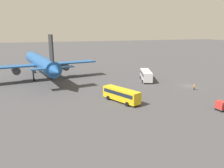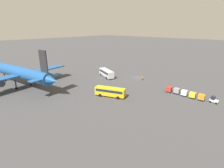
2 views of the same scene
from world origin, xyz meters
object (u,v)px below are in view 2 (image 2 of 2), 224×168
at_px(worker_person, 142,78).
at_px(cargo_cart_yellow, 193,95).
at_px(baggage_tug, 214,100).
at_px(shuttle_bus_near, 106,73).
at_px(cargo_cart_grey, 177,91).
at_px(airplane, 20,72).
at_px(cargo_cart_white, 184,93).
at_px(cargo_cart_orange, 202,97).
at_px(shuttle_bus_far, 110,91).
at_px(cargo_cart_red, 169,89).

distance_m(worker_person, cargo_cart_yellow, 24.64).
relative_size(baggage_tug, worker_person, 1.46).
height_order(shuttle_bus_near, cargo_cart_grey, shuttle_bus_near).
height_order(airplane, cargo_cart_yellow, airplane).
xyz_separation_m(shuttle_bus_near, cargo_cart_white, (-36.70, 0.03, -0.83)).
xyz_separation_m(cargo_cart_white, cargo_cart_grey, (2.78, -0.40, 0.00)).
height_order(airplane, cargo_cart_grey, airplane).
relative_size(airplane, cargo_cart_grey, 21.70).
height_order(worker_person, cargo_cart_orange, cargo_cart_orange).
bearing_deg(baggage_tug, airplane, 35.31).
height_order(airplane, shuttle_bus_near, airplane).
distance_m(baggage_tug, cargo_cart_yellow, 6.26).
distance_m(cargo_cart_white, cargo_cart_grey, 2.81).
distance_m(shuttle_bus_far, cargo_cart_orange, 29.84).
bearing_deg(worker_person, shuttle_bus_far, 94.77).
height_order(cargo_cart_grey, cargo_cart_red, same).
distance_m(cargo_cart_orange, cargo_cart_white, 5.56).
xyz_separation_m(shuttle_bus_near, shuttle_bus_far, (-17.81, 17.22, -0.12)).
bearing_deg(baggage_tug, cargo_cart_white, 10.23).
xyz_separation_m(cargo_cart_grey, cargo_cart_red, (2.78, 0.32, 0.00)).
xyz_separation_m(cargo_cart_yellow, cargo_cart_white, (2.78, -0.19, 0.00)).
bearing_deg(shuttle_bus_far, cargo_cart_orange, -165.70).
relative_size(worker_person, cargo_cart_orange, 0.84).
xyz_separation_m(baggage_tug, cargo_cart_white, (8.99, 0.57, 0.25)).
bearing_deg(cargo_cart_orange, baggage_tug, -168.98).
height_order(baggage_tug, worker_person, baggage_tug).
distance_m(cargo_cart_orange, cargo_cart_grey, 8.36).
xyz_separation_m(airplane, shuttle_bus_far, (-33.14, -15.62, -3.96)).
bearing_deg(cargo_cart_red, shuttle_bus_near, 0.09).
height_order(airplane, baggage_tug, airplane).
relative_size(shuttle_bus_far, baggage_tug, 4.20).
bearing_deg(shuttle_bus_far, cargo_cart_grey, -153.14).
relative_size(shuttle_bus_near, shuttle_bus_far, 1.06).
bearing_deg(cargo_cart_orange, cargo_cart_red, -0.92).
bearing_deg(shuttle_bus_far, cargo_cart_red, -148.31).
distance_m(airplane, worker_person, 50.53).
height_order(baggage_tug, cargo_cart_red, baggage_tug).
bearing_deg(shuttle_bus_near, cargo_cart_orange, -157.12).
bearing_deg(shuttle_bus_far, shuttle_bus_near, -64.70).
distance_m(cargo_cart_yellow, cargo_cart_red, 8.35).
distance_m(cargo_cart_white, cargo_cart_red, 5.56).
bearing_deg(worker_person, cargo_cart_grey, 160.90).
bearing_deg(cargo_cart_white, cargo_cart_red, -0.80).
relative_size(baggage_tug, cargo_cart_white, 1.23).
height_order(cargo_cart_yellow, cargo_cart_grey, same).
bearing_deg(cargo_cart_grey, shuttle_bus_near, 0.62).
relative_size(airplane, worker_person, 25.75).
relative_size(cargo_cart_white, cargo_cart_red, 1.00).
distance_m(shuttle_bus_near, baggage_tug, 45.70).
distance_m(airplane, cargo_cart_red, 57.12).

